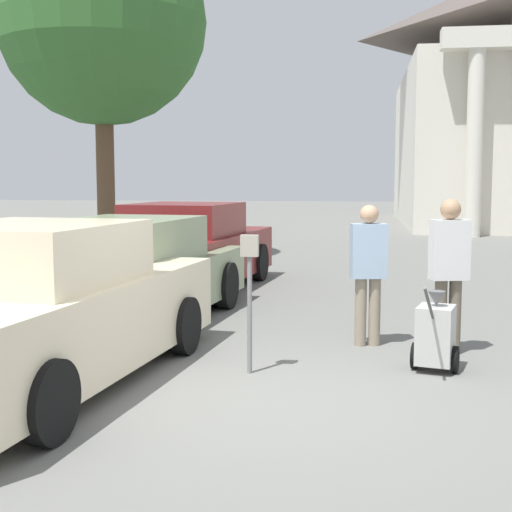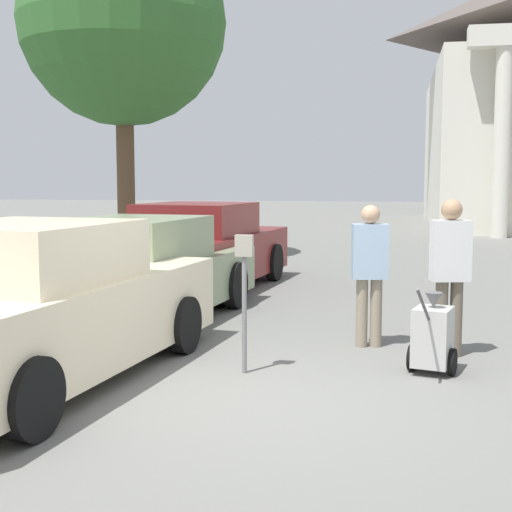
# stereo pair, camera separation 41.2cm
# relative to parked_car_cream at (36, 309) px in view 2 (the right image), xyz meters

# --- Properties ---
(ground_plane) EXTENTS (120.00, 120.00, 0.00)m
(ground_plane) POSITION_rel_parked_car_cream_xyz_m (2.27, -0.25, -0.73)
(ground_plane) COLOR slate
(parked_car_cream) EXTENTS (2.43, 4.87, 1.58)m
(parked_car_cream) POSITION_rel_parked_car_cream_xyz_m (0.00, 0.00, 0.00)
(parked_car_cream) COLOR beige
(parked_car_cream) RESTS_ON ground_plane
(parked_car_sage) EXTENTS (2.33, 5.01, 1.48)m
(parked_car_sage) POSITION_rel_parked_car_cream_xyz_m (-0.00, 2.85, -0.04)
(parked_car_sage) COLOR gray
(parked_car_sage) RESTS_ON ground_plane
(parked_car_maroon) EXTENTS (2.48, 5.03, 1.57)m
(parked_car_maroon) POSITION_rel_parked_car_cream_xyz_m (-0.00, 6.01, 0.01)
(parked_car_maroon) COLOR maroon
(parked_car_maroon) RESTS_ON ground_plane
(parking_meter) EXTENTS (0.18, 0.09, 1.43)m
(parking_meter) POSITION_rel_parked_car_cream_xyz_m (1.95, 0.68, 0.27)
(parking_meter) COLOR slate
(parking_meter) RESTS_ON ground_plane
(person_worker) EXTENTS (0.46, 0.30, 1.69)m
(person_worker) POSITION_rel_parked_car_cream_xyz_m (3.17, 2.11, 0.24)
(person_worker) COLOR gray
(person_worker) RESTS_ON ground_plane
(person_supervisor) EXTENTS (0.46, 0.32, 1.78)m
(person_supervisor) POSITION_rel_parked_car_cream_xyz_m (4.07, 1.81, 0.29)
(person_supervisor) COLOR #665B4C
(person_supervisor) RESTS_ON ground_plane
(equipment_cart) EXTENTS (0.53, 1.00, 1.00)m
(equipment_cart) POSITION_rel_parked_car_cream_xyz_m (3.85, 1.04, -0.34)
(equipment_cart) COLOR #B2B2AD
(equipment_cart) RESTS_ON ground_plane
(shade_tree) EXTENTS (5.01, 5.01, 8.31)m
(shade_tree) POSITION_rel_parked_car_cream_xyz_m (-3.14, 10.44, 5.05)
(shade_tree) COLOR brown
(shade_tree) RESTS_ON ground_plane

